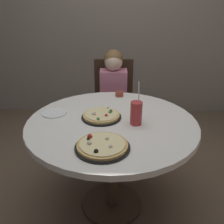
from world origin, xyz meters
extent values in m
plane|color=brown|center=(0.00, 0.00, 0.00)|extent=(8.00, 8.00, 0.00)
cube|color=gray|center=(0.00, 1.91, 1.45)|extent=(5.20, 0.12, 2.90)
cylinder|color=silver|center=(0.00, 0.00, 0.73)|extent=(1.19, 1.19, 0.04)
cylinder|color=#4C3826|center=(0.00, 0.00, 0.36)|extent=(0.09, 0.09, 0.69)
cylinder|color=#4C3826|center=(0.00, 0.00, 0.01)|extent=(0.48, 0.48, 0.02)
cube|color=#382619|center=(0.00, 0.83, 0.43)|extent=(0.41, 0.41, 0.04)
cube|color=#382619|center=(0.00, 1.01, 0.69)|extent=(0.40, 0.05, 0.52)
cylinder|color=#382619|center=(-0.17, 0.66, 0.21)|extent=(0.04, 0.04, 0.41)
cylinder|color=#382619|center=(0.17, 0.66, 0.21)|extent=(0.04, 0.04, 0.41)
cylinder|color=#382619|center=(-0.17, 1.00, 0.21)|extent=(0.04, 0.04, 0.41)
cylinder|color=#382619|center=(0.17, 1.00, 0.21)|extent=(0.04, 0.04, 0.41)
cube|color=#3F4766|center=(0.00, 0.67, 0.23)|extent=(0.24, 0.32, 0.45)
cube|color=#CC728C|center=(0.00, 0.81, 0.67)|extent=(0.26, 0.16, 0.44)
sphere|color=beige|center=(0.00, 0.81, 0.97)|extent=(0.17, 0.17, 0.17)
sphere|color=brown|center=(0.00, 0.83, 0.99)|extent=(0.18, 0.18, 0.18)
cylinder|color=black|center=(-0.08, 0.06, 0.76)|extent=(0.28, 0.28, 0.01)
cylinder|color=#D8B266|center=(-0.08, 0.06, 0.77)|extent=(0.26, 0.26, 0.02)
cylinder|color=beige|center=(-0.08, 0.06, 0.78)|extent=(0.23, 0.23, 0.01)
sphere|color=#387F33|center=(-0.02, 0.07, 0.79)|extent=(0.02, 0.02, 0.02)
sphere|color=#B2231E|center=(-0.04, 0.02, 0.79)|extent=(0.02, 0.02, 0.02)
sphere|color=beige|center=(-0.03, 0.15, 0.79)|extent=(0.02, 0.02, 0.02)
sphere|color=black|center=(-0.01, 0.10, 0.79)|extent=(0.02, 0.02, 0.02)
sphere|color=beige|center=(-0.13, 0.04, 0.79)|extent=(0.03, 0.03, 0.03)
sphere|color=#387F33|center=(-0.09, -0.04, 0.79)|extent=(0.02, 0.02, 0.02)
cylinder|color=black|center=(-0.05, -0.34, 0.76)|extent=(0.32, 0.32, 0.01)
cylinder|color=tan|center=(-0.05, -0.34, 0.77)|extent=(0.30, 0.30, 0.02)
cylinder|color=beige|center=(-0.05, -0.34, 0.78)|extent=(0.26, 0.26, 0.01)
sphere|color=#B2231E|center=(-0.13, -0.28, 0.79)|extent=(0.03, 0.03, 0.03)
sphere|color=beige|center=(-0.02, -0.30, 0.79)|extent=(0.02, 0.02, 0.02)
sphere|color=beige|center=(-0.12, -0.35, 0.79)|extent=(0.03, 0.03, 0.03)
sphere|color=beige|center=(0.00, -0.39, 0.79)|extent=(0.02, 0.02, 0.02)
sphere|color=black|center=(-0.13, -0.30, 0.79)|extent=(0.02, 0.02, 0.02)
sphere|color=black|center=(-0.08, -0.44, 0.79)|extent=(0.03, 0.03, 0.03)
cylinder|color=#B73333|center=(0.16, -0.03, 0.83)|extent=(0.08, 0.08, 0.16)
cylinder|color=white|center=(0.18, -0.03, 0.95)|extent=(0.02, 0.03, 0.22)
cylinder|color=brown|center=(0.05, 0.49, 0.77)|extent=(0.07, 0.07, 0.04)
cylinder|color=white|center=(-0.43, 0.12, 0.76)|extent=(0.18, 0.18, 0.01)
camera|label=1|loc=(0.03, -1.63, 1.57)|focal=42.19mm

